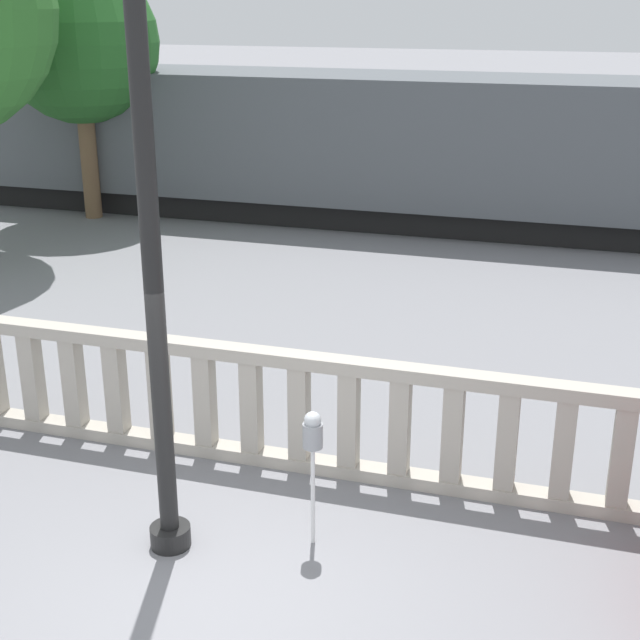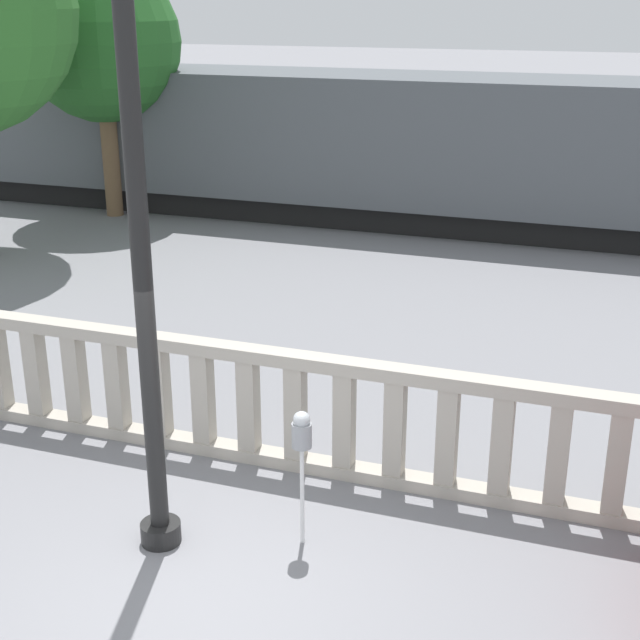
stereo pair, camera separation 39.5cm
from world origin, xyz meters
The scene contains 6 objects.
ground_plane centered at (0.00, 0.00, 0.00)m, with size 160.00×160.00×0.00m, color slate.
balustrade centered at (0.00, 2.42, 0.67)m, with size 16.29×0.24×1.34m.
lamppost centered at (-0.70, 0.69, 3.32)m, with size 0.42×0.42×5.87m.
parking_meter centered at (0.56, 1.12, 1.09)m, with size 0.18×0.18×1.36m.
train_near centered at (-2.21, 13.55, 1.70)m, with size 26.92×2.76×3.82m.
tree_right centered at (-8.14, 12.04, 3.84)m, with size 3.47×3.47×5.60m.
Camera 1 is at (2.69, -5.69, 4.85)m, focal length 50.00 mm.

